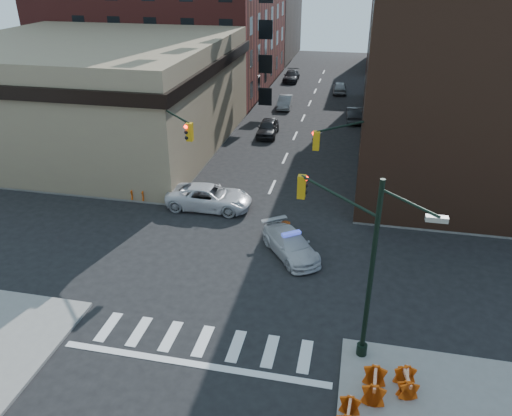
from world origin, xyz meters
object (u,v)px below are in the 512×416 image
at_px(parked_car_wfar, 285,102).
at_px(pedestrian_b, 99,167).
at_px(police_car, 291,244).
at_px(barrel_road, 286,230).
at_px(pedestrian_a, 158,166).
at_px(barricade_nw_a, 153,182).
at_px(pickup, 209,197).
at_px(parked_car_enear, 354,114).
at_px(barrel_bank, 188,200).
at_px(parked_car_wnear, 268,128).
at_px(barricade_se_a, 406,382).

relative_size(parked_car_wfar, pedestrian_b, 2.14).
bearing_deg(police_car, barrel_road, 71.58).
xyz_separation_m(pedestrian_a, barrel_road, (10.73, -6.56, -0.64)).
bearing_deg(police_car, parked_car_wfar, 63.91).
xyz_separation_m(barrel_road, barricade_nw_a, (-10.53, 4.98, 0.06)).
height_order(pedestrian_a, pedestrian_b, pedestrian_a).
bearing_deg(pickup, barricade_nw_a, 66.39).
height_order(pickup, barrel_road, pickup).
bearing_deg(pedestrian_a, barricade_nw_a, -68.49).
distance_m(parked_car_enear, pedestrian_a, 23.10).
distance_m(pickup, barrel_bank, 1.48).
bearing_deg(barricade_nw_a, police_car, -26.74).
bearing_deg(parked_car_wnear, police_car, -78.08).
bearing_deg(barrel_road, barricade_nw_a, 154.68).
bearing_deg(barricade_nw_a, parked_car_wnear, 71.65).
relative_size(barrel_road, barricade_nw_a, 0.92).
bearing_deg(barrel_road, barrel_bank, 159.28).
relative_size(police_car, parked_car_enear, 1.05).
height_order(pedestrian_a, barricade_se_a, pedestrian_a).
bearing_deg(pedestrian_b, parked_car_wfar, 40.71).
xyz_separation_m(police_car, pedestrian_b, (-15.49, 7.34, 0.44)).
height_order(barrel_road, barricade_nw_a, barrel_road).
distance_m(pedestrian_a, barrel_bank, 5.41).
bearing_deg(barrel_road, parked_car_enear, 82.87).
bearing_deg(barricade_nw_a, barrel_bank, -28.65).
bearing_deg(parked_car_wfar, pickup, -95.09).
bearing_deg(parked_car_enear, barrel_bank, 61.07).
xyz_separation_m(pedestrian_b, barrel_road, (14.91, -5.47, -0.61)).
bearing_deg(pickup, pedestrian_b, 73.96).
height_order(police_car, barricade_se_a, police_car).
xyz_separation_m(pedestrian_a, barricade_nw_a, (0.20, -1.58, -0.58)).
bearing_deg(pedestrian_a, parked_car_wfar, 88.55).
xyz_separation_m(pedestrian_b, barricade_se_a, (21.31, -16.37, -0.55)).
bearing_deg(pickup, barrel_bank, 97.56).
bearing_deg(barricade_se_a, parked_car_wfar, 18.49).
bearing_deg(barrel_bank, barrel_road, -20.72).
height_order(police_car, barrel_road, police_car).
height_order(parked_car_enear, barrel_road, parked_car_enear).
distance_m(parked_car_enear, barrel_road, 25.22).
xyz_separation_m(parked_car_wfar, pedestrian_b, (-10.31, -23.06, 0.43)).
distance_m(pedestrian_b, barrel_road, 15.90).
height_order(pedestrian_b, barrel_bank, pedestrian_b).
xyz_separation_m(police_car, barricade_nw_a, (-11.11, 6.85, -0.12)).
bearing_deg(parked_car_wfar, barrel_road, -83.72).
distance_m(police_car, parked_car_enear, 27.02).
bearing_deg(parked_car_enear, parked_car_wfar, -28.88).
xyz_separation_m(parked_car_wnear, parked_car_wfar, (0.06, 9.89, -0.08)).
distance_m(barrel_bank, barricade_se_a, 19.08).
height_order(parked_car_wnear, barricade_se_a, parked_car_wnear).
relative_size(pickup, barricade_nw_a, 5.26).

